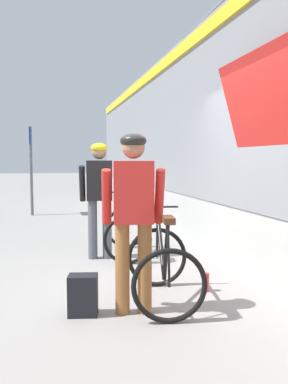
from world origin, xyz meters
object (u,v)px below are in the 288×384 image
at_px(cyclist_near_in_red, 133,207).
at_px(water_bottle_near_the_bikes, 206,282).
at_px(bicycle_near_black, 163,266).
at_px(backpack_on_platform, 83,295).
at_px(cyclist_far_in_dark, 100,190).
at_px(platform_sign_post, 31,156).
at_px(bicycle_far_white, 127,230).

bearing_deg(cyclist_near_in_red, water_bottle_near_the_bikes, 21.72).
height_order(bicycle_near_black, backpack_on_platform, bicycle_near_black).
relative_size(cyclist_far_in_dark, platform_sign_post, 0.73).
height_order(water_bottle_near_the_bikes, platform_sign_post, platform_sign_post).
bearing_deg(water_bottle_near_the_bikes, bicycle_near_black, -160.82).
bearing_deg(backpack_on_platform, cyclist_near_in_red, 5.42).
distance_m(bicycle_near_black, bicycle_far_white, 2.02).
height_order(cyclist_near_in_red, cyclist_far_in_dark, same).
bearing_deg(bicycle_far_white, cyclist_far_in_dark, -171.86).
xyz_separation_m(cyclist_near_in_red, backpack_on_platform, (-0.49, 0.06, -0.85)).
height_order(cyclist_near_in_red, bicycle_far_white, cyclist_near_in_red).
height_order(cyclist_near_in_red, platform_sign_post, platform_sign_post).
distance_m(water_bottle_near_the_bikes, platform_sign_post, 7.19).
distance_m(bicycle_near_black, water_bottle_near_the_bikes, 0.69).
bearing_deg(cyclist_near_in_red, backpack_on_platform, 173.20).
xyz_separation_m(bicycle_near_black, platform_sign_post, (-1.59, 6.89, 1.22)).
height_order(bicycle_far_white, water_bottle_near_the_bikes, bicycle_far_white).
height_order(cyclist_near_in_red, bicycle_near_black, cyclist_near_in_red).
distance_m(bicycle_far_white, water_bottle_near_the_bikes, 1.92).
bearing_deg(cyclist_near_in_red, bicycle_far_white, 79.83).
relative_size(cyclist_far_in_dark, water_bottle_near_the_bikes, 8.14).
relative_size(bicycle_far_white, water_bottle_near_the_bikes, 5.47).
height_order(cyclist_far_in_dark, water_bottle_near_the_bikes, cyclist_far_in_dark).
height_order(bicycle_near_black, bicycle_far_white, same).
height_order(backpack_on_platform, platform_sign_post, platform_sign_post).
relative_size(bicycle_far_white, backpack_on_platform, 2.96).
height_order(cyclist_far_in_dark, bicycle_far_white, cyclist_far_in_dark).
height_order(bicycle_far_white, backpack_on_platform, bicycle_far_white).
xyz_separation_m(bicycle_near_black, water_bottle_near_the_bikes, (0.59, 0.20, -0.29)).
bearing_deg(platform_sign_post, backpack_on_platform, -83.90).
distance_m(cyclist_near_in_red, backpack_on_platform, 0.99).
distance_m(cyclist_far_in_dark, bicycle_near_black, 2.10).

